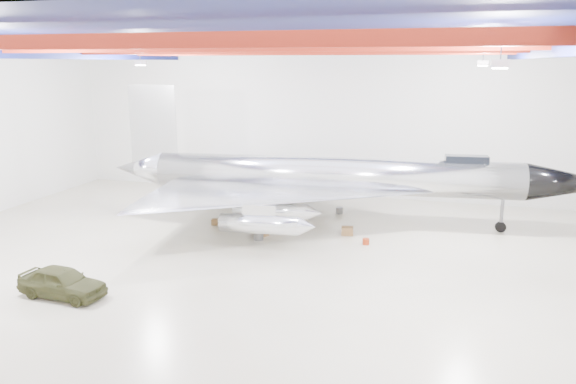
% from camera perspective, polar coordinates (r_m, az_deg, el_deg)
% --- Properties ---
extents(floor, '(40.00, 40.00, 0.00)m').
position_cam_1_polar(floor, '(28.58, -2.37, -6.88)').
color(floor, '#BAB094').
rests_on(floor, ground).
extents(wall_back, '(40.00, 0.00, 40.00)m').
position_cam_1_polar(wall_back, '(41.58, 4.19, 7.17)').
color(wall_back, silver).
rests_on(wall_back, floor).
extents(ceiling, '(40.00, 40.00, 0.00)m').
position_cam_1_polar(ceiling, '(26.90, -2.60, 15.73)').
color(ceiling, '#0A0F38').
rests_on(ceiling, wall_back).
extents(ceiling_structure, '(39.50, 29.50, 1.08)m').
position_cam_1_polar(ceiling_structure, '(26.88, -2.58, 14.29)').
color(ceiling_structure, maroon).
rests_on(ceiling_structure, ceiling).
extents(jet_aircraft, '(30.68, 19.24, 8.37)m').
position_cam_1_polar(jet_aircraft, '(34.16, 4.60, 1.20)').
color(jet_aircraft, silver).
rests_on(jet_aircraft, floor).
extents(jeep, '(3.98, 1.83, 1.32)m').
position_cam_1_polar(jeep, '(25.87, -21.96, -8.48)').
color(jeep, '#393A1D').
rests_on(jeep, floor).
extents(crate_ply, '(0.58, 0.51, 0.35)m').
position_cam_1_polar(crate_ply, '(34.74, -7.33, -3.03)').
color(crate_ply, olive).
rests_on(crate_ply, floor).
extents(toolbox_red, '(0.50, 0.40, 0.34)m').
position_cam_1_polar(toolbox_red, '(36.82, 1.28, -2.01)').
color(toolbox_red, '#9A2C0F').
rests_on(toolbox_red, floor).
extents(engine_drum, '(0.69, 0.69, 0.48)m').
position_cam_1_polar(engine_drum, '(31.61, -3.00, -4.45)').
color(engine_drum, '#59595B').
rests_on(engine_drum, floor).
extents(parts_bin, '(0.75, 0.64, 0.47)m').
position_cam_1_polar(parts_bin, '(32.63, 6.05, -3.95)').
color(parts_bin, olive).
rests_on(parts_bin, floor).
extents(crate_small, '(0.47, 0.42, 0.27)m').
position_cam_1_polar(crate_small, '(39.43, -9.29, -1.21)').
color(crate_small, '#59595B').
rests_on(crate_small, floor).
extents(tool_chest, '(0.43, 0.43, 0.34)m').
position_cam_1_polar(tool_chest, '(31.08, 7.91, -5.00)').
color(tool_chest, '#9A2C0F').
rests_on(tool_chest, floor).
extents(oil_barrel, '(0.76, 0.69, 0.43)m').
position_cam_1_polar(oil_barrel, '(32.36, -2.59, -4.07)').
color(oil_barrel, olive).
rests_on(oil_barrel, floor).
extents(spares_box, '(0.59, 0.59, 0.41)m').
position_cam_1_polar(spares_box, '(37.15, 5.25, -1.87)').
color(spares_box, '#59595B').
rests_on(spares_box, floor).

